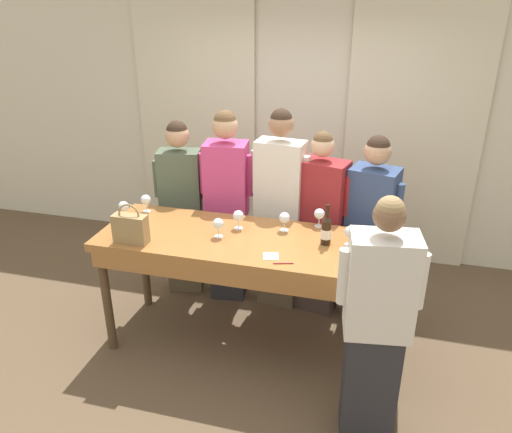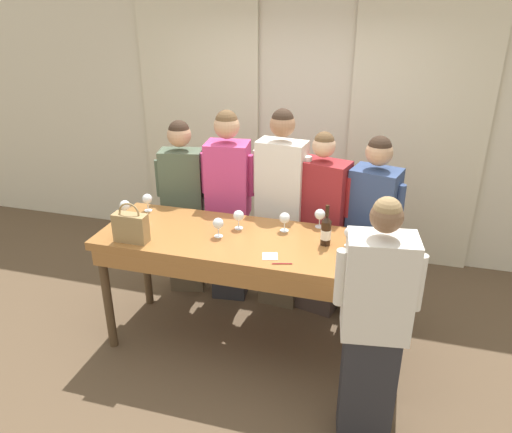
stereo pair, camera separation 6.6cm
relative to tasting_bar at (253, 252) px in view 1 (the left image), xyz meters
name	(u,v)px [view 1 (the left image)]	position (x,y,z in m)	size (l,w,h in m)	color
ground_plane	(254,344)	(0.00, 0.02, -0.88)	(18.00, 18.00, 0.00)	brown
wall_back	(300,124)	(0.00, 1.91, 0.52)	(12.00, 0.06, 2.80)	beige
curtain_panel_left	(197,124)	(-1.13, 1.85, 0.46)	(1.31, 0.03, 2.69)	beige
curtain_panel_right	(412,138)	(1.13, 1.85, 0.46)	(1.31, 0.03, 2.69)	beige
tasting_bar	(253,252)	(0.00, 0.00, 0.00)	(2.36, 0.79, 0.98)	#9E6633
wine_bottle	(326,230)	(0.53, 0.08, 0.21)	(0.08, 0.08, 0.31)	black
handbag	(130,228)	(-0.85, -0.26, 0.21)	(0.25, 0.10, 0.31)	#997A4C
wine_glass_front_left	(218,224)	(-0.26, -0.01, 0.20)	(0.08, 0.08, 0.15)	white
wine_glass_front_mid	(284,218)	(0.19, 0.22, 0.20)	(0.08, 0.08, 0.15)	white
wine_glass_front_right	(146,200)	(-1.00, 0.29, 0.20)	(0.08, 0.08, 0.15)	white
wine_glass_center_left	(319,214)	(0.44, 0.37, 0.20)	(0.08, 0.08, 0.15)	white
wine_glass_center_mid	(238,216)	(-0.16, 0.17, 0.20)	(0.08, 0.08, 0.15)	white
wine_glass_center_right	(124,207)	(-1.11, 0.11, 0.20)	(0.08, 0.08, 0.15)	white
wine_glass_back_left	(126,219)	(-0.97, -0.11, 0.20)	(0.08, 0.08, 0.15)	white
wine_glass_back_mid	(394,259)	(1.01, -0.22, 0.20)	(0.08, 0.08, 0.15)	white
wine_glass_back_right	(355,240)	(0.74, -0.01, 0.20)	(0.08, 0.08, 0.15)	white
wine_glass_near_host	(350,232)	(0.70, 0.11, 0.20)	(0.08, 0.08, 0.15)	white
napkin	(271,256)	(0.19, -0.21, 0.10)	(0.13, 0.13, 0.00)	white
pen	(283,263)	(0.29, -0.29, 0.10)	(0.14, 0.05, 0.01)	maroon
guest_olive_jacket	(182,206)	(-0.86, 0.70, -0.01)	(0.49, 0.29, 1.67)	brown
guest_pink_top	(227,206)	(-0.43, 0.70, 0.04)	(0.48, 0.32, 1.78)	#28282D
guest_cream_sweater	(279,209)	(0.05, 0.70, 0.06)	(0.52, 0.27, 1.82)	brown
guest_striped_shirt	(318,225)	(0.40, 0.70, -0.05)	(0.55, 0.35, 1.66)	#473833
guest_navy_coat	(370,229)	(0.83, 0.70, -0.03)	(0.49, 0.36, 1.65)	#473833
host_pouring	(376,325)	(0.94, -0.64, -0.03)	(0.51, 0.31, 1.68)	#28282D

